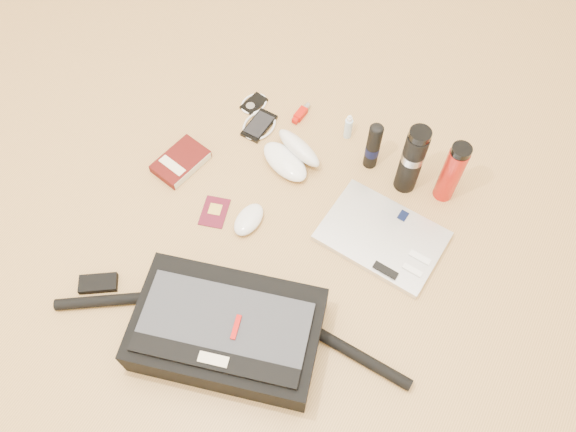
{
  "coord_description": "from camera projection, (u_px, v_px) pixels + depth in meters",
  "views": [
    {
      "loc": [
        0.41,
        -0.64,
        1.51
      ],
      "look_at": [
        0.0,
        0.09,
        0.06
      ],
      "focal_mm": 35.0,
      "sensor_mm": 36.0,
      "label": 1
    }
  ],
  "objects": [
    {
      "name": "ground",
      "position": [
        273.0,
        248.0,
        1.69
      ],
      "size": [
        4.0,
        4.0,
        0.0
      ],
      "primitive_type": "plane",
      "color": "tan",
      "rests_on": "ground"
    },
    {
      "name": "messenger_bag",
      "position": [
        226.0,
        330.0,
        1.5
      ],
      "size": [
        0.97,
        0.43,
        0.14
      ],
      "rotation": [
        0.0,
        0.0,
        0.29
      ],
      "color": "black",
      "rests_on": "ground"
    },
    {
      "name": "laptop",
      "position": [
        382.0,
        237.0,
        1.69
      ],
      "size": [
        0.37,
        0.27,
        0.03
      ],
      "rotation": [
        0.0,
        0.0,
        -0.07
      ],
      "color": "silver",
      "rests_on": "ground"
    },
    {
      "name": "book",
      "position": [
        181.0,
        162.0,
        1.83
      ],
      "size": [
        0.14,
        0.19,
        0.03
      ],
      "rotation": [
        0.0,
        0.0,
        -0.18
      ],
      "color": "#450B09",
      "rests_on": "ground"
    },
    {
      "name": "passport",
      "position": [
        214.0,
        212.0,
        1.75
      ],
      "size": [
        0.11,
        0.13,
        0.01
      ],
      "rotation": [
        0.0,
        0.0,
        0.3
      ],
      "color": "#500D1D",
      "rests_on": "ground"
    },
    {
      "name": "mouse",
      "position": [
        249.0,
        219.0,
        1.71
      ],
      "size": [
        0.07,
        0.12,
        0.04
      ],
      "rotation": [
        0.0,
        0.0,
        -0.01
      ],
      "color": "white",
      "rests_on": "ground"
    },
    {
      "name": "sunglasses_case",
      "position": [
        292.0,
        155.0,
        1.81
      ],
      "size": [
        0.23,
        0.21,
        0.11
      ],
      "rotation": [
        0.0,
        0.0,
        -0.36
      ],
      "color": "white",
      "rests_on": "ground"
    },
    {
      "name": "ipod",
      "position": [
        254.0,
        104.0,
        1.97
      ],
      "size": [
        0.09,
        0.1,
        0.01
      ],
      "rotation": [
        0.0,
        0.0,
        -0.18
      ],
      "color": "black",
      "rests_on": "ground"
    },
    {
      "name": "phone",
      "position": [
        259.0,
        125.0,
        1.92
      ],
      "size": [
        0.11,
        0.13,
        0.01
      ],
      "rotation": [
        0.0,
        0.0,
        -0.03
      ],
      "color": "black",
      "rests_on": "ground"
    },
    {
      "name": "inhaler",
      "position": [
        301.0,
        113.0,
        1.93
      ],
      "size": [
        0.03,
        0.09,
        0.02
      ],
      "rotation": [
        0.0,
        0.0,
        -0.06
      ],
      "color": "#B41107",
      "rests_on": "ground"
    },
    {
      "name": "spray_bottle",
      "position": [
        348.0,
        127.0,
        1.86
      ],
      "size": [
        0.03,
        0.03,
        0.1
      ],
      "rotation": [
        0.0,
        0.0,
        -0.06
      ],
      "color": "#BBDDF5",
      "rests_on": "ground"
    },
    {
      "name": "aerosol_can",
      "position": [
        373.0,
        146.0,
        1.76
      ],
      "size": [
        0.05,
        0.05,
        0.19
      ],
      "rotation": [
        0.0,
        0.0,
        0.21
      ],
      "color": "black",
      "rests_on": "ground"
    },
    {
      "name": "thermos_black",
      "position": [
        412.0,
        160.0,
        1.69
      ],
      "size": [
        0.09,
        0.09,
        0.27
      ],
      "rotation": [
        0.0,
        0.0,
        0.28
      ],
      "color": "black",
      "rests_on": "ground"
    },
    {
      "name": "thermos_red",
      "position": [
        452.0,
        173.0,
        1.68
      ],
      "size": [
        0.07,
        0.07,
        0.24
      ],
      "rotation": [
        0.0,
        0.0,
        -0.11
      ],
      "color": "#B31911",
      "rests_on": "ground"
    }
  ]
}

